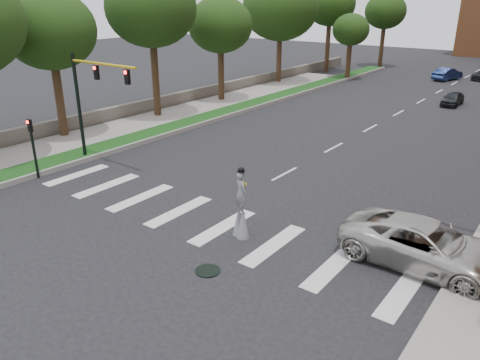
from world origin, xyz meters
TOP-DOWN VIEW (x-y plane):
  - ground_plane at (0.00, 0.00)m, footprint 160.00×160.00m
  - grass_median at (-11.50, 20.00)m, footprint 2.00×60.00m
  - median_curb at (-10.45, 20.00)m, footprint 0.20×60.00m
  - sidewalk_left at (-14.50, 10.00)m, footprint 4.00×60.00m
  - stone_wall at (-17.00, 22.00)m, footprint 0.50×56.00m
  - manhole at (3.00, -2.00)m, footprint 0.90×0.90m
  - traffic_signal at (-9.78, 3.00)m, footprint 5.30×0.23m
  - secondary_signal at (-10.30, -0.50)m, footprint 0.25×0.21m
  - stilt_performer at (2.36, 0.84)m, footprint 0.81×0.65m
  - suv_crossing at (9.00, 3.00)m, footprint 6.11×2.96m
  - car_near at (2.75, 31.90)m, footprint 1.43×3.54m
  - car_mid at (-1.31, 45.78)m, footprint 2.60×4.52m
  - tree_1 at (-16.06, 4.96)m, footprint 5.92×5.92m
  - tree_2 at (-15.17, 12.96)m, footprint 6.88×6.88m
  - tree_3 at (-14.95, 20.87)m, footprint 5.72×5.72m
  - tree_4 at (-15.97, 32.28)m, footprint 8.16×8.16m
  - tree_5 at (-15.54, 43.06)m, footprint 6.20×6.20m
  - tree_6 at (-10.85, 39.28)m, footprint 4.18×4.18m
  - tree_7 at (-11.78, 51.81)m, footprint 5.44×5.44m

SIDE VIEW (x-z plane):
  - ground_plane at x=0.00m, z-range 0.00..0.00m
  - manhole at x=3.00m, z-range 0.00..0.04m
  - sidewalk_left at x=-14.50m, z-range 0.00..0.18m
  - grass_median at x=-11.50m, z-range 0.00..0.25m
  - median_curb at x=-10.45m, z-range 0.00..0.28m
  - stone_wall at x=-17.00m, z-range 0.00..1.10m
  - car_near at x=2.75m, z-range 0.00..1.20m
  - car_mid at x=-1.31m, z-range 0.00..1.41m
  - suv_crossing at x=9.00m, z-range 0.00..1.67m
  - stilt_performer at x=2.36m, z-range -0.31..2.68m
  - secondary_signal at x=-10.30m, z-range 0.33..3.56m
  - traffic_signal at x=-9.78m, z-range 1.05..7.25m
  - tree_6 at x=-10.85m, z-range 1.84..9.21m
  - tree_3 at x=-14.95m, z-range 2.12..11.31m
  - tree_1 at x=-16.06m, z-range 2.25..11.88m
  - tree_7 at x=-11.78m, z-range 2.42..12.01m
  - tree_4 at x=-15.97m, z-range 2.25..13.73m
  - tree_5 at x=-15.54m, z-range 2.75..13.62m
  - tree_2 at x=-15.17m, z-range 2.67..13.93m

